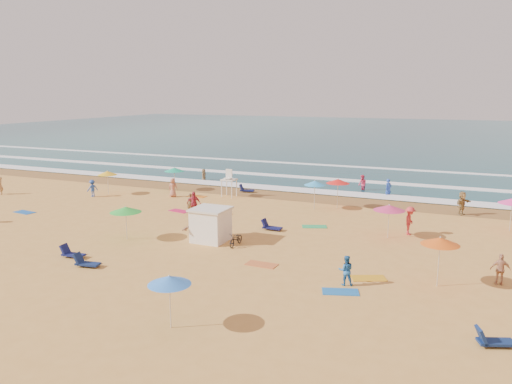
% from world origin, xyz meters
% --- Properties ---
extents(ground, '(220.00, 220.00, 0.00)m').
position_xyz_m(ground, '(0.00, 0.00, 0.00)').
color(ground, gold).
rests_on(ground, ground).
extents(ocean, '(220.00, 140.00, 0.18)m').
position_xyz_m(ocean, '(0.00, 84.00, 0.00)').
color(ocean, '#0C4756').
rests_on(ocean, ground).
extents(wet_sand, '(220.00, 220.00, 0.00)m').
position_xyz_m(wet_sand, '(0.00, 12.50, 0.01)').
color(wet_sand, olive).
rests_on(wet_sand, ground).
extents(surf_foam, '(200.00, 18.70, 0.05)m').
position_xyz_m(surf_foam, '(0.00, 21.32, 0.10)').
color(surf_foam, white).
rests_on(surf_foam, ground).
extents(cabana, '(2.00, 2.00, 2.00)m').
position_xyz_m(cabana, '(1.80, -2.66, 1.00)').
color(cabana, white).
rests_on(cabana, ground).
extents(cabana_roof, '(2.20, 2.20, 0.12)m').
position_xyz_m(cabana_roof, '(1.80, -2.66, 2.06)').
color(cabana_roof, silver).
rests_on(cabana_roof, cabana).
extents(bicycle, '(0.58, 1.61, 0.84)m').
position_xyz_m(bicycle, '(3.70, -2.96, 0.42)').
color(bicycle, black).
rests_on(bicycle, ground).
extents(lifeguard_stand, '(1.20, 1.20, 2.10)m').
position_xyz_m(lifeguard_stand, '(-3.18, 10.00, 1.05)').
color(lifeguard_stand, white).
rests_on(lifeguard_stand, ground).
extents(beach_umbrellas, '(50.00, 28.94, 0.77)m').
position_xyz_m(beach_umbrellas, '(3.49, -0.84, 2.13)').
color(beach_umbrellas, '#FE241A').
rests_on(beach_umbrellas, ground).
extents(loungers, '(57.67, 23.66, 0.34)m').
position_xyz_m(loungers, '(5.96, -2.84, 0.17)').
color(loungers, '#0E1A48').
rests_on(loungers, ground).
extents(towels, '(55.49, 25.84, 0.03)m').
position_xyz_m(towels, '(-0.43, -2.66, 0.01)').
color(towels, '#B51648').
rests_on(towels, ground).
extents(beachgoers, '(49.27, 26.33, 2.14)m').
position_xyz_m(beachgoers, '(3.25, 5.09, 0.80)').
color(beachgoers, '#B26A52').
rests_on(beachgoers, ground).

